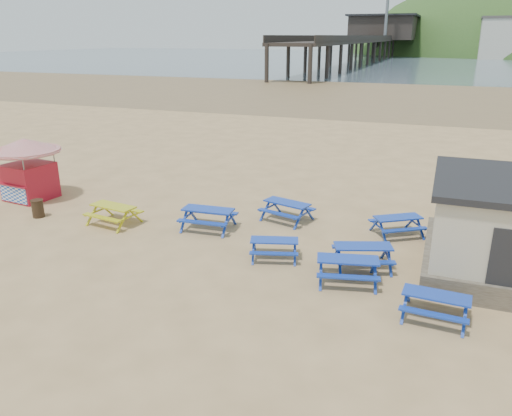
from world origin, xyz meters
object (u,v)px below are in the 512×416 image
at_px(picnic_table_blue_b, 287,211).
at_px(litter_bin, 38,208).
at_px(picnic_table_blue_a, 208,219).
at_px(ice_cream_kiosk, 27,161).
at_px(picnic_table_yellow, 114,215).

xyz_separation_m(picnic_table_blue_b, litter_bin, (-10.10, -3.38, -0.02)).
distance_m(picnic_table_blue_a, picnic_table_blue_b, 3.36).
relative_size(picnic_table_blue_b, ice_cream_kiosk, 0.64).
relative_size(picnic_table_yellow, ice_cream_kiosk, 0.59).
height_order(picnic_table_blue_a, picnic_table_yellow, picnic_table_blue_a).
distance_m(picnic_table_yellow, litter_bin, 3.58).
bearing_deg(picnic_table_blue_a, picnic_table_blue_b, 33.36).
height_order(picnic_table_blue_a, litter_bin, picnic_table_blue_a).
xyz_separation_m(picnic_table_blue_a, ice_cream_kiosk, (-9.64, 0.58, 1.41)).
bearing_deg(picnic_table_blue_a, ice_cream_kiosk, 172.42).
xyz_separation_m(picnic_table_blue_b, ice_cream_kiosk, (-12.30, -1.47, 1.42)).
bearing_deg(ice_cream_kiosk, picnic_table_yellow, -7.85).
distance_m(picnic_table_blue_b, ice_cream_kiosk, 12.47).
height_order(picnic_table_blue_b, picnic_table_yellow, picnic_table_blue_b).
xyz_separation_m(picnic_table_yellow, litter_bin, (-3.55, -0.45, -0.01)).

